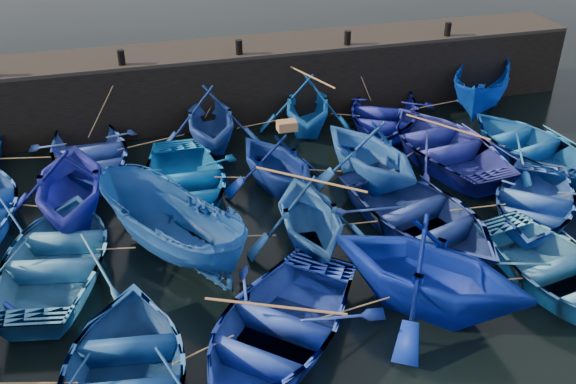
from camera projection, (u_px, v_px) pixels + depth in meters
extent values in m
plane|color=black|center=(323.00, 281.00, 15.78)|extent=(120.00, 120.00, 0.00)
cube|color=black|center=(236.00, 82.00, 23.82)|extent=(26.00, 2.50, 2.50)
cube|color=black|center=(234.00, 48.00, 23.15)|extent=(26.00, 2.50, 0.12)
cylinder|color=black|center=(121.00, 57.00, 21.33)|extent=(0.24, 0.24, 0.50)
cylinder|color=black|center=(239.00, 47.00, 22.25)|extent=(0.24, 0.24, 0.50)
cylinder|color=black|center=(348.00, 38.00, 23.16)|extent=(0.24, 0.24, 0.50)
cylinder|color=black|center=(448.00, 29.00, 24.07)|extent=(0.24, 0.24, 0.50)
imported|color=#2A48B3|center=(89.00, 154.00, 20.43)|extent=(4.21, 5.50, 1.06)
imported|color=navy|center=(210.00, 118.00, 21.55)|extent=(3.87, 4.36, 2.12)
imported|color=blue|center=(307.00, 104.00, 22.62)|extent=(4.43, 4.78, 2.07)
imported|color=navy|center=(383.00, 113.00, 23.12)|extent=(5.69, 6.34, 1.08)
imported|color=#022E98|center=(482.00, 87.00, 24.10)|extent=(4.62, 5.25, 1.98)
imported|color=navy|center=(70.00, 182.00, 17.57)|extent=(4.12, 4.71, 2.37)
imported|color=blue|center=(184.00, 182.00, 18.90)|extent=(3.83, 5.27, 1.07)
imported|color=navy|center=(277.00, 161.00, 19.07)|extent=(4.19, 4.52, 1.96)
imported|color=blue|center=(370.00, 151.00, 19.33)|extent=(4.66, 5.06, 2.22)
imported|color=navy|center=(445.00, 144.00, 20.94)|extent=(4.67, 6.06, 1.16)
imported|color=blue|center=(529.00, 144.00, 21.08)|extent=(4.61, 5.69, 1.04)
imported|color=#2C6AA7|center=(58.00, 255.00, 15.75)|extent=(4.75, 5.94, 1.10)
imported|color=navy|center=(170.00, 229.00, 16.03)|extent=(4.32, 5.17, 1.92)
imported|color=#2057A8|center=(309.00, 215.00, 16.46)|extent=(3.59, 4.09, 2.04)
imported|color=navy|center=(420.00, 215.00, 17.30)|extent=(5.34, 6.37, 1.13)
imported|color=#214BAA|center=(534.00, 202.00, 18.03)|extent=(5.57, 5.78, 0.98)
imported|color=navy|center=(126.00, 374.00, 12.47)|extent=(4.47, 5.74, 1.09)
imported|color=#173199|center=(275.00, 327.00, 13.57)|extent=(6.38, 6.50, 1.10)
imported|color=#051D98|center=(429.00, 267.00, 14.26)|extent=(6.13, 6.14, 2.45)
imported|color=#3277C5|center=(563.00, 272.00, 15.24)|extent=(4.32, 5.47, 1.03)
cube|color=#946640|center=(287.00, 126.00, 18.56)|extent=(0.56, 0.36, 0.28)
cylinder|color=tan|center=(20.00, 158.00, 20.14)|extent=(2.36, 0.51, 0.04)
cylinder|color=tan|center=(152.00, 142.00, 21.11)|extent=(2.23, 0.61, 0.04)
cylinder|color=tan|center=(260.00, 124.00, 22.34)|extent=(1.73, 0.34, 0.04)
cylinder|color=tan|center=(345.00, 115.00, 22.99)|extent=(0.96, 0.49, 0.04)
cylinder|color=tan|center=(433.00, 105.00, 23.72)|extent=(2.30, 0.37, 0.04)
cylinder|color=tan|center=(25.00, 205.00, 17.76)|extent=(0.83, 0.41, 0.04)
cylinder|color=tan|center=(130.00, 191.00, 18.40)|extent=(1.33, 0.38, 0.04)
cylinder|color=tan|center=(231.00, 177.00, 19.09)|extent=(0.98, 0.32, 0.04)
cylinder|color=tan|center=(324.00, 170.00, 19.45)|extent=(1.03, 0.41, 0.04)
cylinder|color=tan|center=(408.00, 156.00, 20.29)|extent=(1.17, 0.83, 0.04)
cylinder|color=tan|center=(487.00, 144.00, 21.01)|extent=(0.97, 0.65, 0.04)
cylinder|color=tan|center=(116.00, 249.00, 16.00)|extent=(0.96, 0.21, 0.04)
cylinder|color=tan|center=(241.00, 236.00, 16.47)|extent=(1.73, 0.44, 0.04)
cylinder|color=tan|center=(365.00, 222.00, 17.01)|extent=(1.30, 0.16, 0.04)
cylinder|color=tan|center=(478.00, 207.00, 17.66)|extent=(1.65, 0.15, 0.04)
cylinder|color=tan|center=(18.00, 383.00, 12.25)|extent=(2.22, 0.63, 0.04)
cylinder|color=tan|center=(204.00, 349.00, 13.02)|extent=(1.34, 0.51, 0.04)
cylinder|color=tan|center=(354.00, 308.00, 14.09)|extent=(1.82, 0.30, 0.04)
cylinder|color=tan|center=(496.00, 281.00, 14.91)|extent=(1.67, 0.25, 0.04)
cylinder|color=tan|center=(105.00, 102.00, 21.40)|extent=(1.47, 0.90, 2.09)
cylinder|color=tan|center=(222.00, 87.00, 22.55)|extent=(1.44, 0.32, 2.09)
cylinder|color=tan|center=(323.00, 75.00, 23.53)|extent=(1.91, 0.06, 2.09)
cylinder|color=tan|center=(360.00, 74.00, 23.66)|extent=(0.90, 0.48, 2.09)
cylinder|color=tan|center=(457.00, 62.00, 24.72)|extent=(0.99, 0.13, 2.09)
cylinder|color=#99724C|center=(308.00, 75.00, 22.07)|extent=(1.08, 2.84, 0.06)
cylinder|color=#99724C|center=(447.00, 127.00, 20.62)|extent=(1.77, 2.49, 0.06)
cylinder|color=#99724C|center=(310.00, 179.00, 15.92)|extent=(2.34, 1.97, 0.06)
cylinder|color=#99724C|center=(275.00, 306.00, 13.27)|extent=(2.74, 1.32, 0.06)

